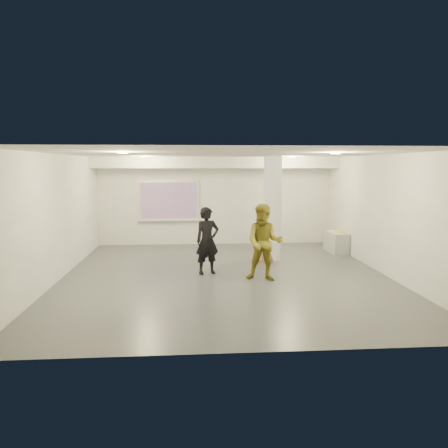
{
  "coord_description": "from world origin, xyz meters",
  "views": [
    {
      "loc": [
        -0.82,
        -10.55,
        2.73
      ],
      "look_at": [
        0.0,
        0.4,
        1.25
      ],
      "focal_mm": 35.0,
      "sensor_mm": 36.0,
      "label": 1
    }
  ],
  "objects": [
    {
      "name": "wall_right",
      "position": [
        4.0,
        0.0,
        1.5
      ],
      "size": [
        0.01,
        9.0,
        3.0
      ],
      "primitive_type": "cube",
      "color": "silver",
      "rests_on": "floor"
    },
    {
      "name": "man",
      "position": [
        0.89,
        -0.46,
        0.91
      ],
      "size": [
        1.03,
        0.89,
        1.82
      ],
      "primitive_type": "imported",
      "rotation": [
        0.0,
        0.0,
        -0.24
      ],
      "color": "olive",
      "rests_on": "floor"
    },
    {
      "name": "downlight_nw",
      "position": [
        -2.2,
        2.5,
        2.98
      ],
      "size": [
        0.22,
        0.22,
        0.02
      ],
      "primitive_type": "cylinder",
      "color": "#FFD085",
      "rests_on": "ceiling"
    },
    {
      "name": "downlight_sw",
      "position": [
        -2.2,
        -1.5,
        2.98
      ],
      "size": [
        0.22,
        0.22,
        0.02
      ],
      "primitive_type": "cylinder",
      "color": "#FFD085",
      "rests_on": "ceiling"
    },
    {
      "name": "credenza",
      "position": [
        3.72,
        2.72,
        0.32
      ],
      "size": [
        0.5,
        1.12,
        0.64
      ],
      "primitive_type": "cube",
      "rotation": [
        0.0,
        0.0,
        0.04
      ],
      "color": "#97999B",
      "rests_on": "floor"
    },
    {
      "name": "papers_stack",
      "position": [
        3.68,
        2.82,
        0.66
      ],
      "size": [
        0.35,
        0.4,
        0.02
      ],
      "primitive_type": "cube",
      "rotation": [
        0.0,
        0.0,
        0.27
      ],
      "color": "silver",
      "rests_on": "credenza"
    },
    {
      "name": "downlight_ne",
      "position": [
        2.2,
        2.5,
        2.98
      ],
      "size": [
        0.22,
        0.22,
        0.02
      ],
      "primitive_type": "cylinder",
      "color": "#FFD085",
      "rests_on": "ceiling"
    },
    {
      "name": "soffit_band",
      "position": [
        0.0,
        3.95,
        2.82
      ],
      "size": [
        8.0,
        1.1,
        0.36
      ],
      "primitive_type": "cube",
      "color": "silver",
      "rests_on": "ceiling"
    },
    {
      "name": "downlight_se",
      "position": [
        2.2,
        -1.5,
        2.98
      ],
      "size": [
        0.22,
        0.22,
        0.02
      ],
      "primitive_type": "cylinder",
      "color": "#FFD085",
      "rests_on": "ceiling"
    },
    {
      "name": "column",
      "position": [
        1.5,
        1.8,
        1.5
      ],
      "size": [
        0.52,
        0.52,
        3.0
      ],
      "primitive_type": "cylinder",
      "color": "silver",
      "rests_on": "floor"
    },
    {
      "name": "floor",
      "position": [
        0.0,
        0.0,
        0.0
      ],
      "size": [
        8.0,
        9.0,
        0.01
      ],
      "primitive_type": "cube",
      "color": "#383B3F",
      "rests_on": "ground"
    },
    {
      "name": "cardboard_back",
      "position": [
        1.27,
        1.51,
        0.27
      ],
      "size": [
        0.51,
        0.32,
        0.54
      ],
      "primitive_type": "cube",
      "rotation": [
        -0.17,
        0.0,
        0.4
      ],
      "color": "brown",
      "rests_on": "floor"
    },
    {
      "name": "wall_back",
      "position": [
        0.0,
        4.5,
        1.5
      ],
      "size": [
        8.0,
        0.01,
        3.0
      ],
      "primitive_type": "cube",
      "color": "silver",
      "rests_on": "floor"
    },
    {
      "name": "wall_front",
      "position": [
        0.0,
        -4.5,
        1.5
      ],
      "size": [
        8.0,
        0.01,
        3.0
      ],
      "primitive_type": "cube",
      "color": "silver",
      "rests_on": "floor"
    },
    {
      "name": "projection_screen",
      "position": [
        -1.6,
        4.45,
        1.53
      ],
      "size": [
        2.1,
        0.13,
        1.42
      ],
      "color": "silver",
      "rests_on": "wall_back"
    },
    {
      "name": "woman",
      "position": [
        -0.43,
        0.26,
        0.85
      ],
      "size": [
        0.72,
        0.59,
        1.69
      ],
      "primitive_type": "imported",
      "rotation": [
        0.0,
        0.0,
        0.34
      ],
      "color": "black",
      "rests_on": "floor"
    },
    {
      "name": "ceiling",
      "position": [
        0.0,
        0.0,
        3.0
      ],
      "size": [
        8.0,
        9.0,
        0.01
      ],
      "primitive_type": "cube",
      "color": "silver",
      "rests_on": "floor"
    },
    {
      "name": "postit_pad",
      "position": [
        3.78,
        2.77,
        0.66
      ],
      "size": [
        0.27,
        0.33,
        0.03
      ],
      "primitive_type": "cube",
      "rotation": [
        0.0,
        0.0,
        0.2
      ],
      "color": "#F1F410",
      "rests_on": "credenza"
    },
    {
      "name": "cardboard_front",
      "position": [
        1.2,
        1.66,
        0.27
      ],
      "size": [
        0.53,
        0.3,
        0.54
      ],
      "primitive_type": "cube",
      "rotation": [
        -0.24,
        0.0,
        0.27
      ],
      "color": "brown",
      "rests_on": "floor"
    },
    {
      "name": "wall_left",
      "position": [
        -4.0,
        0.0,
        1.5
      ],
      "size": [
        0.01,
        9.0,
        3.0
      ],
      "primitive_type": "cube",
      "color": "silver",
      "rests_on": "floor"
    }
  ]
}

